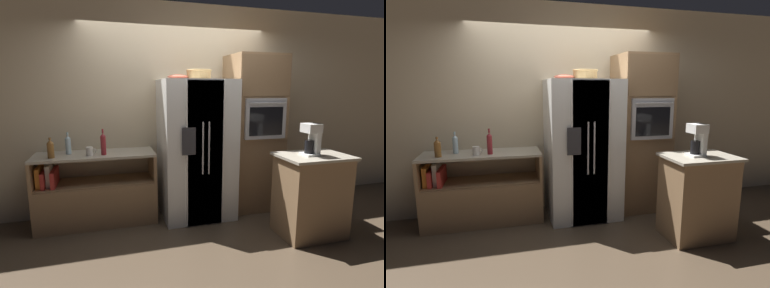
% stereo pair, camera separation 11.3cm
% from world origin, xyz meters
% --- Properties ---
extents(ground_plane, '(20.00, 20.00, 0.00)m').
position_xyz_m(ground_plane, '(0.00, 0.00, 0.00)').
color(ground_plane, '#4C3D2D').
extents(wall_back, '(12.00, 0.06, 2.80)m').
position_xyz_m(wall_back, '(0.00, 0.45, 1.40)').
color(wall_back, beige).
rests_on(wall_back, ground_plane).
extents(counter_left, '(1.44, 0.55, 0.89)m').
position_xyz_m(counter_left, '(-1.12, 0.14, 0.32)').
color(counter_left, '#93704C').
rests_on(counter_left, ground_plane).
extents(refrigerator, '(0.91, 0.80, 1.79)m').
position_xyz_m(refrigerator, '(0.17, 0.04, 0.90)').
color(refrigerator, white).
rests_on(refrigerator, ground_plane).
extents(wall_oven, '(0.70, 0.68, 2.13)m').
position_xyz_m(wall_oven, '(1.02, 0.11, 1.07)').
color(wall_oven, '#93704C').
rests_on(wall_oven, ground_plane).
extents(island_counter, '(0.77, 0.56, 0.95)m').
position_xyz_m(island_counter, '(1.27, -0.88, 0.48)').
color(island_counter, '#93704C').
rests_on(island_counter, ground_plane).
extents(wicker_basket, '(0.33, 0.33, 0.12)m').
position_xyz_m(wicker_basket, '(0.22, 0.10, 1.86)').
color(wicker_basket, tan).
rests_on(wicker_basket, refrigerator).
extents(fruit_bowl, '(0.27, 0.27, 0.06)m').
position_xyz_m(fruit_bowl, '(-0.06, 0.11, 1.83)').
color(fruit_bowl, '#DB664C').
rests_on(fruit_bowl, refrigerator).
extents(bottle_tall, '(0.07, 0.07, 0.24)m').
position_xyz_m(bottle_tall, '(-1.58, 0.03, 1.00)').
color(bottle_tall, brown).
rests_on(bottle_tall, counter_left).
extents(bottle_short, '(0.06, 0.06, 0.27)m').
position_xyz_m(bottle_short, '(-1.41, 0.20, 1.01)').
color(bottle_short, silver).
rests_on(bottle_short, counter_left).
extents(bottle_wide, '(0.06, 0.06, 0.31)m').
position_xyz_m(bottle_wide, '(-1.00, 0.05, 1.03)').
color(bottle_wide, maroon).
rests_on(bottle_wide, counter_left).
extents(mug, '(0.12, 0.08, 0.10)m').
position_xyz_m(mug, '(-1.16, 0.04, 0.95)').
color(mug, silver).
rests_on(mug, counter_left).
extents(coffee_maker, '(0.16, 0.18, 0.35)m').
position_xyz_m(coffee_maker, '(1.23, -0.88, 1.14)').
color(coffee_maker, white).
rests_on(coffee_maker, island_counter).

